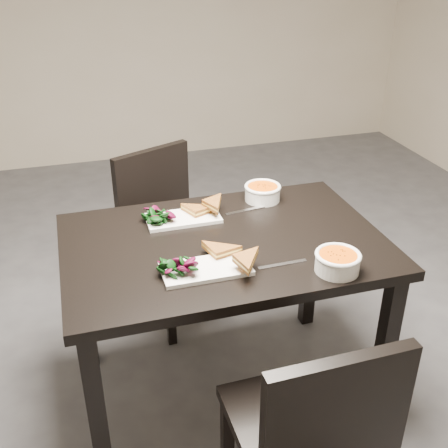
{
  "coord_description": "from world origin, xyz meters",
  "views": [
    {
      "loc": [
        -0.52,
        -2.14,
        1.77
      ],
      "look_at": [
        -0.01,
        -0.43,
        0.82
      ],
      "focal_mm": 43.75,
      "sensor_mm": 36.0,
      "label": 1
    }
  ],
  "objects_px": {
    "chair_near": "(313,430)",
    "plate_far": "(183,218)",
    "plate_near": "(206,269)",
    "soup_bowl_far": "(263,192)",
    "table": "(224,263)",
    "chair_far": "(167,225)",
    "soup_bowl_near": "(338,261)"
  },
  "relations": [
    {
      "from": "chair_near",
      "to": "plate_far",
      "type": "relative_size",
      "value": 2.89
    },
    {
      "from": "chair_near",
      "to": "plate_far",
      "type": "xyz_separation_m",
      "value": [
        -0.17,
        0.91,
        0.27
      ]
    },
    {
      "from": "plate_near",
      "to": "soup_bowl_far",
      "type": "xyz_separation_m",
      "value": [
        0.38,
        0.48,
        0.03
      ]
    },
    {
      "from": "plate_near",
      "to": "soup_bowl_far",
      "type": "distance_m",
      "value": 0.61
    },
    {
      "from": "table",
      "to": "plate_far",
      "type": "xyz_separation_m",
      "value": [
        -0.11,
        0.21,
        0.11
      ]
    },
    {
      "from": "table",
      "to": "chair_far",
      "type": "distance_m",
      "value": 0.7
    },
    {
      "from": "soup_bowl_near",
      "to": "soup_bowl_far",
      "type": "bearing_deg",
      "value": 94.72
    },
    {
      "from": "table",
      "to": "soup_bowl_far",
      "type": "height_order",
      "value": "soup_bowl_far"
    },
    {
      "from": "chair_far",
      "to": "soup_bowl_near",
      "type": "bearing_deg",
      "value": -91.74
    },
    {
      "from": "table",
      "to": "chair_near",
      "type": "relative_size",
      "value": 1.41
    },
    {
      "from": "plate_far",
      "to": "soup_bowl_far",
      "type": "distance_m",
      "value": 0.38
    },
    {
      "from": "table",
      "to": "chair_near",
      "type": "distance_m",
      "value": 0.72
    },
    {
      "from": "soup_bowl_far",
      "to": "chair_near",
      "type": "bearing_deg",
      "value": -101.13
    },
    {
      "from": "plate_near",
      "to": "soup_bowl_far",
      "type": "relative_size",
      "value": 1.94
    },
    {
      "from": "soup_bowl_near",
      "to": "soup_bowl_far",
      "type": "height_order",
      "value": "same"
    },
    {
      "from": "chair_far",
      "to": "plate_far",
      "type": "relative_size",
      "value": 2.89
    },
    {
      "from": "plate_far",
      "to": "soup_bowl_far",
      "type": "xyz_separation_m",
      "value": [
        0.37,
        0.08,
        0.03
      ]
    },
    {
      "from": "soup_bowl_near",
      "to": "plate_far",
      "type": "bearing_deg",
      "value": 129.07
    },
    {
      "from": "chair_near",
      "to": "soup_bowl_far",
      "type": "height_order",
      "value": "chair_near"
    },
    {
      "from": "chair_near",
      "to": "plate_near",
      "type": "relative_size",
      "value": 2.8
    },
    {
      "from": "chair_near",
      "to": "plate_near",
      "type": "height_order",
      "value": "chair_near"
    },
    {
      "from": "chair_far",
      "to": "plate_near",
      "type": "distance_m",
      "value": 0.9
    },
    {
      "from": "chair_far",
      "to": "plate_far",
      "type": "bearing_deg",
      "value": -115.88
    },
    {
      "from": "chair_near",
      "to": "chair_far",
      "type": "bearing_deg",
      "value": 95.55
    },
    {
      "from": "soup_bowl_near",
      "to": "soup_bowl_far",
      "type": "relative_size",
      "value": 1.0
    },
    {
      "from": "plate_far",
      "to": "soup_bowl_near",
      "type": "bearing_deg",
      "value": -50.93
    },
    {
      "from": "plate_far",
      "to": "plate_near",
      "type": "bearing_deg",
      "value": -91.24
    },
    {
      "from": "plate_near",
      "to": "table",
      "type": "bearing_deg",
      "value": 57.09
    },
    {
      "from": "chair_far",
      "to": "soup_bowl_far",
      "type": "relative_size",
      "value": 5.41
    },
    {
      "from": "soup_bowl_far",
      "to": "plate_far",
      "type": "bearing_deg",
      "value": -167.08
    },
    {
      "from": "plate_far",
      "to": "chair_far",
      "type": "bearing_deg",
      "value": 88.11
    },
    {
      "from": "table",
      "to": "plate_near",
      "type": "distance_m",
      "value": 0.24
    }
  ]
}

